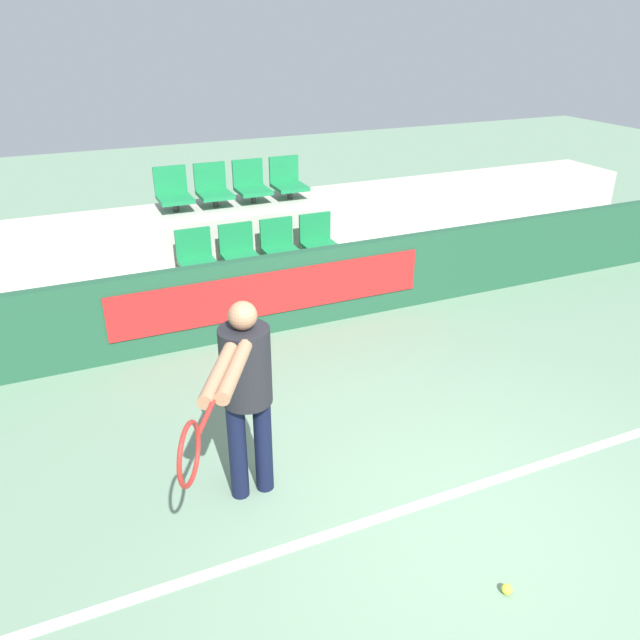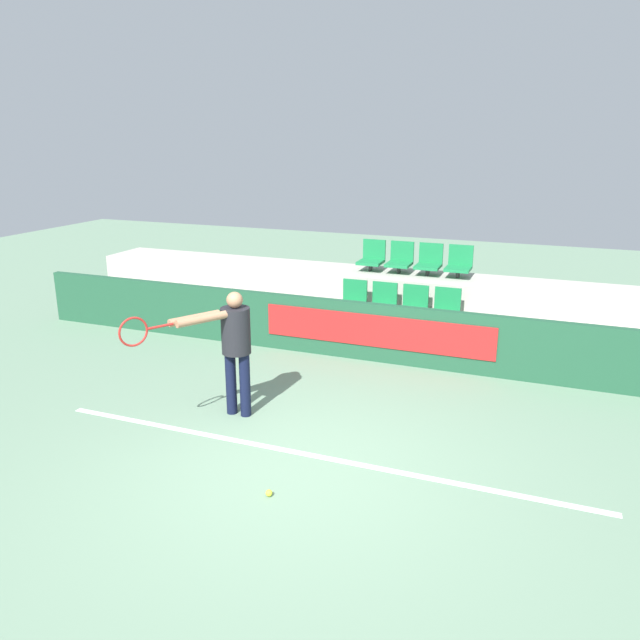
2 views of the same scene
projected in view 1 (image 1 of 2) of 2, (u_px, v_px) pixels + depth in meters
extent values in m
plane|color=slate|center=(455.00, 529.00, 4.27)|extent=(30.00, 30.00, 0.00)
cube|color=white|center=(431.00, 501.00, 4.52)|extent=(6.14, 0.08, 0.01)
cube|color=#1E4C33|center=(283.00, 292.00, 6.83)|extent=(12.34, 0.12, 0.89)
cube|color=red|center=(274.00, 293.00, 6.70)|extent=(3.49, 0.02, 0.49)
cube|color=#ADA89E|center=(265.00, 289.00, 7.41)|extent=(11.94, 1.04, 0.50)
cube|color=#ADA89E|center=(239.00, 243.00, 8.16)|extent=(11.94, 1.04, 0.99)
cylinder|color=#333333|center=(200.00, 272.00, 7.04)|extent=(0.07, 0.07, 0.13)
cube|color=#197A42|center=(199.00, 265.00, 7.00)|extent=(0.40, 0.45, 0.05)
cube|color=#197A42|center=(193.00, 243.00, 7.09)|extent=(0.40, 0.04, 0.34)
cylinder|color=#333333|center=(242.00, 266.00, 7.22)|extent=(0.07, 0.07, 0.13)
cube|color=#197A42|center=(242.00, 259.00, 7.18)|extent=(0.40, 0.45, 0.05)
cube|color=#197A42|center=(236.00, 237.00, 7.27)|extent=(0.40, 0.04, 0.34)
cylinder|color=#333333|center=(283.00, 260.00, 7.40)|extent=(0.07, 0.07, 0.13)
cube|color=#197A42|center=(283.00, 253.00, 7.36)|extent=(0.40, 0.45, 0.05)
cube|color=#197A42|center=(276.00, 232.00, 7.45)|extent=(0.40, 0.04, 0.34)
cylinder|color=#333333|center=(322.00, 254.00, 7.58)|extent=(0.07, 0.07, 0.13)
cube|color=#197A42|center=(322.00, 247.00, 7.55)|extent=(0.40, 0.45, 0.05)
cube|color=#197A42|center=(315.00, 227.00, 7.63)|extent=(0.40, 0.04, 0.34)
cylinder|color=#333333|center=(176.00, 206.00, 7.69)|extent=(0.07, 0.07, 0.13)
cube|color=#197A42|center=(175.00, 199.00, 7.65)|extent=(0.40, 0.45, 0.05)
cube|color=#197A42|center=(170.00, 180.00, 7.73)|extent=(0.40, 0.04, 0.34)
cylinder|color=#333333|center=(216.00, 202.00, 7.87)|extent=(0.07, 0.07, 0.13)
cube|color=#197A42|center=(215.00, 195.00, 7.83)|extent=(0.40, 0.45, 0.05)
cube|color=#197A42|center=(210.00, 176.00, 7.91)|extent=(0.40, 0.04, 0.34)
cylinder|color=#333333|center=(254.00, 198.00, 8.05)|extent=(0.07, 0.07, 0.13)
cube|color=#197A42|center=(253.00, 191.00, 8.01)|extent=(0.40, 0.45, 0.05)
cube|color=#197A42|center=(248.00, 172.00, 8.09)|extent=(0.40, 0.04, 0.34)
cylinder|color=#333333|center=(290.00, 194.00, 8.23)|extent=(0.07, 0.07, 0.13)
cube|color=#197A42|center=(290.00, 187.00, 8.19)|extent=(0.40, 0.45, 0.05)
cube|color=#197A42|center=(284.00, 169.00, 8.27)|extent=(0.40, 0.04, 0.34)
cylinder|color=black|center=(238.00, 450.00, 4.42)|extent=(0.13, 0.13, 0.79)
cylinder|color=black|center=(263.00, 444.00, 4.48)|extent=(0.13, 0.13, 0.79)
cylinder|color=black|center=(246.00, 366.00, 4.16)|extent=(0.35, 0.35, 0.55)
sphere|color=#9E7051|center=(243.00, 316.00, 3.99)|extent=(0.19, 0.19, 0.19)
cylinder|color=#9E7051|center=(219.00, 374.00, 3.61)|extent=(0.38, 0.58, 0.09)
cylinder|color=#9E7051|center=(234.00, 370.00, 3.64)|extent=(0.38, 0.58, 0.09)
cylinder|color=#AD231E|center=(206.00, 417.00, 3.21)|extent=(0.17, 0.28, 0.03)
torus|color=#AD231E|center=(189.00, 454.00, 2.95)|extent=(0.18, 0.29, 0.32)
sphere|color=#CCDB33|center=(507.00, 589.00, 3.79)|extent=(0.07, 0.07, 0.07)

